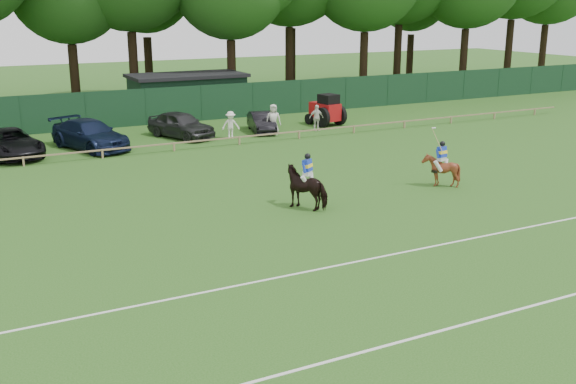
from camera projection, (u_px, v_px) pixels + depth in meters
ground at (316, 257)px, 22.14m from camera, size 160.00×160.00×0.00m
horse_dark at (307, 187)px, 27.27m from camera, size 1.89×2.19×1.71m
horse_chestnut at (441, 170)px, 30.49m from camera, size 1.41×1.54×1.50m
suv_black at (11, 143)px, 36.45m from camera, size 3.43×5.76×1.50m
sedan_navy at (90, 135)px, 38.37m from camera, size 4.16×6.11×1.64m
hatch_grey at (181, 125)px, 41.58m from camera, size 3.57×5.16×1.63m
estate_black at (262, 122)px, 43.57m from camera, size 2.26×4.06×1.27m
spectator_left at (231, 125)px, 41.32m from camera, size 1.19×0.82×1.68m
spectator_mid at (316, 118)px, 43.87m from camera, size 1.02×0.47×1.71m
spectator_right at (273, 119)px, 42.55m from camera, size 1.10×0.90×1.93m
rider_dark at (308, 169)px, 27.06m from camera, size 0.85×0.65×1.41m
rider_chestnut at (442, 155)px, 30.29m from camera, size 0.96×0.54×2.05m
pitch_lines at (377, 296)px, 19.15m from camera, size 60.00×5.10×0.01m
pitch_rail at (157, 145)px, 37.43m from camera, size 62.10×0.10×0.50m
perimeter_fence at (117, 109)px, 44.91m from camera, size 92.08×0.08×2.50m
utility_shed at (187, 94)px, 50.05m from camera, size 8.40×4.40×3.04m
tree_row at (119, 109)px, 52.98m from camera, size 96.00×12.00×21.00m
tractor at (326, 110)px, 45.85m from camera, size 2.09×2.78×2.13m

